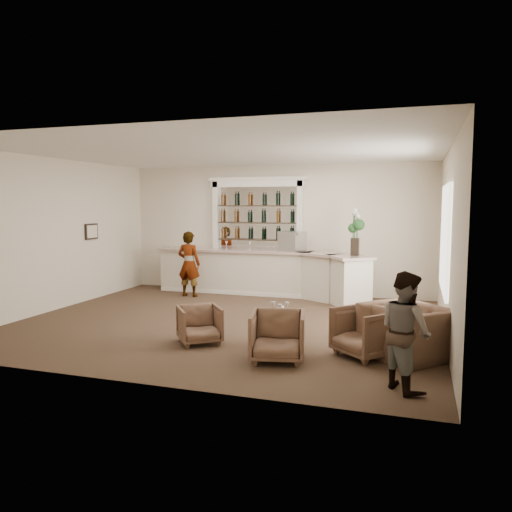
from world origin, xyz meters
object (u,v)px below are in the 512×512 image
(armchair_right, at_px, (366,332))
(espresso_machine, at_px, (292,241))
(bar_counter, at_px, (264,273))
(armchair_far, at_px, (407,332))
(armchair_left, at_px, (200,325))
(armchair_center, at_px, (277,336))
(sommelier, at_px, (189,264))
(guest, at_px, (405,331))
(cocktail_table, at_px, (280,330))
(flower_vase, at_px, (355,229))

(armchair_right, distance_m, espresso_machine, 5.09)
(bar_counter, bearing_deg, armchair_far, -49.85)
(armchair_left, distance_m, armchair_far, 3.32)
(armchair_center, distance_m, armchair_far, 1.98)
(armchair_far, bearing_deg, sommelier, -168.98)
(armchair_left, distance_m, armchair_right, 2.71)
(bar_counter, distance_m, armchair_right, 5.32)
(sommelier, distance_m, armchair_far, 6.37)
(armchair_center, bearing_deg, bar_counter, 97.14)
(bar_counter, distance_m, guest, 6.66)
(cocktail_table, distance_m, armchair_far, 2.00)
(guest, height_order, armchair_center, guest)
(bar_counter, height_order, flower_vase, flower_vase)
(armchair_right, bearing_deg, flower_vase, 141.05)
(armchair_center, height_order, armchair_right, armchair_right)
(bar_counter, relative_size, armchair_right, 6.89)
(sommelier, height_order, flower_vase, flower_vase)
(flower_vase, bearing_deg, armchair_right, -80.49)
(armchair_left, bearing_deg, espresso_machine, 47.50)
(sommelier, bearing_deg, armchair_center, 131.32)
(cocktail_table, relative_size, armchair_left, 0.87)
(espresso_machine, bearing_deg, armchair_center, -54.50)
(bar_counter, distance_m, flower_vase, 2.64)
(bar_counter, relative_size, flower_vase, 5.38)
(guest, bearing_deg, armchair_far, -38.05)
(armchair_left, xyz_separation_m, armchair_center, (1.48, -0.49, 0.06))
(armchair_left, xyz_separation_m, espresso_machine, (0.44, 4.56, 1.07))
(armchair_left, xyz_separation_m, armchair_far, (3.30, 0.29, 0.07))
(armchair_far, bearing_deg, guest, -45.66)
(armchair_center, xyz_separation_m, armchair_far, (1.82, 0.79, 0.02))
(bar_counter, height_order, armchair_center, bar_counter)
(armchair_right, distance_m, armchair_far, 0.62)
(guest, bearing_deg, sommelier, 9.32)
(flower_vase, bearing_deg, armchair_far, -71.38)
(guest, distance_m, espresso_machine, 6.38)
(armchair_center, xyz_separation_m, espresso_machine, (-1.04, 5.05, 1.02))
(bar_counter, height_order, armchair_left, bar_counter)
(flower_vase, bearing_deg, cocktail_table, -101.46)
(espresso_machine, bearing_deg, armchair_far, -32.32)
(guest, xyz_separation_m, espresso_machine, (-2.86, 5.66, 0.64))
(armchair_far, bearing_deg, armchair_center, -112.25)
(bar_counter, distance_m, cocktail_table, 4.52)
(sommelier, bearing_deg, armchair_right, 144.17)
(armchair_left, relative_size, armchair_right, 0.83)
(armchair_right, height_order, armchair_far, armchair_far)
(cocktail_table, xyz_separation_m, guest, (2.00, -1.39, 0.50))
(guest, bearing_deg, flower_vase, -24.31)
(sommelier, xyz_separation_m, armchair_center, (3.49, -4.28, -0.45))
(cocktail_table, xyz_separation_m, armchair_center, (0.18, -0.78, 0.12))
(armchair_center, bearing_deg, armchair_left, 149.56)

